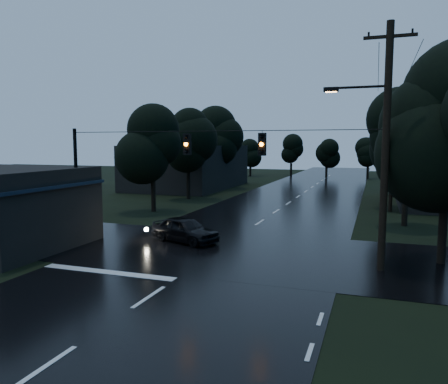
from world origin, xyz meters
The scene contains 16 objects.
ground centered at (0.00, 0.00, 0.00)m, with size 160.00×160.00×0.00m, color black.
main_road centered at (0.00, 30.00, 0.00)m, with size 12.00×120.00×0.02m, color black.
cross_street centered at (0.00, 12.00, 0.00)m, with size 60.00×9.00×0.02m, color black.
building_far_left centered at (-14.00, 40.00, 2.50)m, with size 10.00×16.00×5.00m, color black.
utility_pole_main centered at (7.41, 11.00, 5.26)m, with size 3.50×0.30×10.00m.
utility_pole_far centered at (8.30, 28.00, 3.88)m, with size 2.00×0.30×7.50m.
anchor_pole_left centered at (-7.50, 11.00, 3.00)m, with size 0.18×0.18×6.00m, color black.
span_signals centered at (0.56, 10.99, 5.24)m, with size 15.00×0.37×1.12m.
tree_corner_near centered at (10.00, 13.00, 5.99)m, with size 4.48×4.48×9.44m.
tree_left_a centered at (-9.00, 22.00, 5.24)m, with size 3.92×3.92×8.26m.
tree_left_b centered at (-9.60, 30.00, 5.62)m, with size 4.20×4.20×8.85m.
tree_left_c centered at (-10.20, 40.00, 5.99)m, with size 4.48×4.48×9.44m.
tree_right_a centered at (9.00, 22.00, 5.62)m, with size 4.20×4.20×8.85m.
tree_right_b centered at (9.60, 30.00, 5.99)m, with size 4.48×4.48×9.44m.
tree_right_c centered at (10.20, 40.00, 6.37)m, with size 4.76×4.76×10.03m.
car centered at (-2.34, 13.14, 0.68)m, with size 1.60×3.98×1.36m, color black.
Camera 1 is at (7.17, -7.76, 5.23)m, focal length 35.00 mm.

